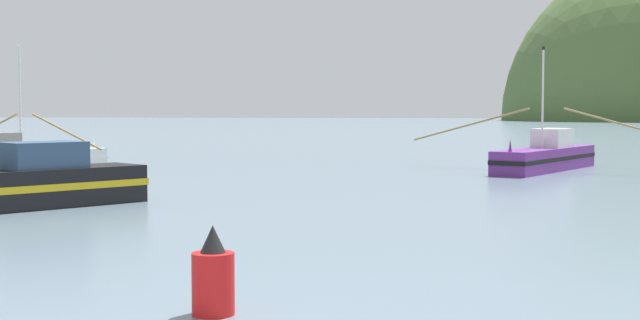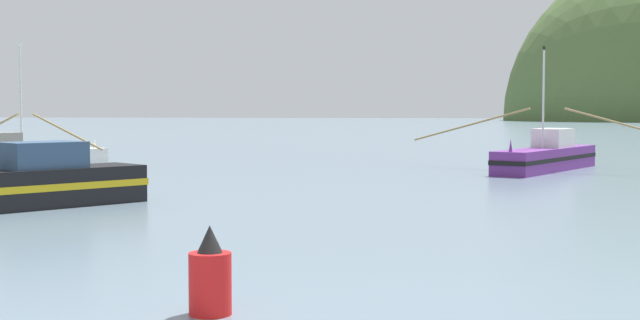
{
  "view_description": "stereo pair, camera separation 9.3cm",
  "coord_description": "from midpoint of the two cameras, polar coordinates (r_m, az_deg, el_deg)",
  "views": [
    {
      "loc": [
        4.31,
        -11.51,
        3.76
      ],
      "look_at": [
        -1.06,
        27.43,
        1.4
      ],
      "focal_mm": 49.19,
      "sensor_mm": 36.0,
      "label": 1
    },
    {
      "loc": [
        4.4,
        -11.49,
        3.76
      ],
      "look_at": [
        -1.06,
        27.43,
        1.4
      ],
      "focal_mm": 49.19,
      "sensor_mm": 36.0,
      "label": 2
    }
  ],
  "objects": [
    {
      "name": "fishing_boat_white",
      "position": [
        53.9,
        -18.67,
        0.08
      ],
      "size": [
        12.31,
        9.85,
        7.53
      ],
      "rotation": [
        0.0,
        0.0,
        1.03
      ],
      "color": "white",
      "rests_on": "ground"
    },
    {
      "name": "channel_buoy",
      "position": [
        16.14,
        -7.0,
        -7.6
      ],
      "size": [
        0.78,
        0.78,
        1.63
      ],
      "color": "red",
      "rests_on": "ground"
    },
    {
      "name": "fishing_boat_black",
      "position": [
        34.08,
        -19.99,
        -1.61
      ],
      "size": [
        8.95,
        10.59,
        7.79
      ],
      "rotation": [
        0.0,
        0.0,
        4.05
      ],
      "color": "black",
      "rests_on": "ground"
    },
    {
      "name": "fishing_boat_purple",
      "position": [
        53.87,
        14.6,
        0.23
      ],
      "size": [
        15.88,
        11.63,
        7.33
      ],
      "rotation": [
        0.0,
        0.0,
        4.25
      ],
      "color": "#6B2D84",
      "rests_on": "ground"
    }
  ]
}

